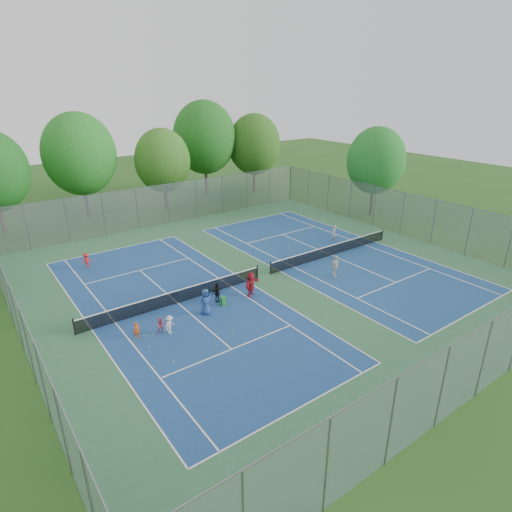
{
  "coord_description": "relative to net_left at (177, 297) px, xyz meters",
  "views": [
    {
      "loc": [
        -17.3,
        -22.78,
        13.31
      ],
      "look_at": [
        0.0,
        1.0,
        1.3
      ],
      "focal_mm": 30.0,
      "sensor_mm": 36.0,
      "label": 1
    }
  ],
  "objects": [
    {
      "name": "net_right",
      "position": [
        14.0,
        0.0,
        0.0
      ],
      "size": [
        12.87,
        0.1,
        0.91
      ],
      "primitive_type": "cube",
      "color": "black",
      "rests_on": "ground"
    },
    {
      "name": "fence_north",
      "position": [
        7.0,
        16.0,
        1.54
      ],
      "size": [
        32.0,
        0.1,
        4.0
      ],
      "primitive_type": "cube",
      "color": "gray",
      "rests_on": "ground"
    },
    {
      "name": "tennis_ball_4",
      "position": [
        4.06,
        -3.12,
        -0.42
      ],
      "size": [
        0.07,
        0.07,
        0.07
      ],
      "primitive_type": "sphere",
      "color": "#B3C22D",
      "rests_on": "ground"
    },
    {
      "name": "teen_court_b",
      "position": [
        11.16,
        -3.11,
        0.39
      ],
      "size": [
        1.06,
        0.63,
        1.7
      ],
      "primitive_type": "imported",
      "rotation": [
        0.0,
        0.0,
        0.23
      ],
      "color": "silver",
      "rests_on": "ground"
    },
    {
      "name": "tennis_ball_1",
      "position": [
        -3.03,
        -5.59,
        -0.42
      ],
      "size": [
        0.07,
        0.07,
        0.07
      ],
      "primitive_type": "sphere",
      "color": "#E8F238",
      "rests_on": "ground"
    },
    {
      "name": "instructor",
      "position": [
        16.41,
        2.2,
        0.34
      ],
      "size": [
        0.66,
        0.53,
        1.58
      ],
      "primitive_type": "imported",
      "rotation": [
        0.0,
        0.0,
        3.43
      ],
      "color": "#99999C",
      "rests_on": "ground"
    },
    {
      "name": "student_c",
      "position": [
        -1.95,
        -3.01,
        0.11
      ],
      "size": [
        0.85,
        0.73,
        1.14
      ],
      "primitive_type": "imported",
      "rotation": [
        0.0,
        0.0,
        0.53
      ],
      "color": "beige",
      "rests_on": "ground"
    },
    {
      "name": "court_pad",
      "position": [
        7.0,
        0.0,
        -0.45
      ],
      "size": [
        32.0,
        32.0,
        0.01
      ],
      "primitive_type": "cube",
      "color": "#2F633D",
      "rests_on": "ground"
    },
    {
      "name": "student_e",
      "position": [
        0.8,
        -2.3,
        0.39
      ],
      "size": [
        0.9,
        0.65,
        1.69
      ],
      "primitive_type": "imported",
      "rotation": [
        0.0,
        0.0,
        -0.15
      ],
      "color": "navy",
      "rests_on": "ground"
    },
    {
      "name": "ground",
      "position": [
        7.0,
        0.0,
        -0.46
      ],
      "size": [
        120.0,
        120.0,
        0.0
      ],
      "primitive_type": "plane",
      "color": "#244F18",
      "rests_on": "ground"
    },
    {
      "name": "child_far_baseline",
      "position": [
        -3.05,
        9.32,
        0.14
      ],
      "size": [
        0.77,
        0.45,
        1.19
      ],
      "primitive_type": "imported",
      "rotation": [
        0.0,
        0.0,
        3.13
      ],
      "color": "red",
      "rests_on": "ground"
    },
    {
      "name": "tree_nc",
      "position": [
        9.0,
        21.0,
        4.94
      ],
      "size": [
        6.0,
        6.0,
        8.85
      ],
      "color": "#443326",
      "rests_on": "ground"
    },
    {
      "name": "tree_ne",
      "position": [
        22.0,
        22.0,
        5.51
      ],
      "size": [
        6.6,
        6.6,
        9.77
      ],
      "color": "#443326",
      "rests_on": "ground"
    },
    {
      "name": "tree_nr",
      "position": [
        16.0,
        24.0,
        6.59
      ],
      "size": [
        7.6,
        7.6,
        11.42
      ],
      "color": "#443326",
      "rests_on": "ground"
    },
    {
      "name": "court_left",
      "position": [
        0.0,
        0.0,
        -0.44
      ],
      "size": [
        10.97,
        23.77,
        0.01
      ],
      "primitive_type": "cube",
      "color": "navy",
      "rests_on": "court_pad"
    },
    {
      "name": "tree_side_e",
      "position": [
        26.0,
        6.0,
        5.29
      ],
      "size": [
        6.0,
        6.0,
        9.2
      ],
      "color": "#443326",
      "rests_on": "ground"
    },
    {
      "name": "ball_crate",
      "position": [
        0.32,
        1.16,
        -0.32
      ],
      "size": [
        0.38,
        0.38,
        0.27
      ],
      "primitive_type": "cube",
      "rotation": [
        0.0,
        0.0,
        -0.25
      ],
      "color": "#1641AA",
      "rests_on": "ground"
    },
    {
      "name": "tennis_ball_2",
      "position": [
        0.85,
        -5.19,
        -0.42
      ],
      "size": [
        0.07,
        0.07,
        0.07
      ],
      "primitive_type": "sphere",
      "color": "yellow",
      "rests_on": "ground"
    },
    {
      "name": "fence_east",
      "position": [
        23.0,
        0.0,
        1.54
      ],
      "size": [
        0.1,
        32.0,
        4.0
      ],
      "primitive_type": "cube",
      "rotation": [
        0.0,
        0.0,
        1.57
      ],
      "color": "gray",
      "rests_on": "ground"
    },
    {
      "name": "student_b",
      "position": [
        -2.34,
        -2.67,
        0.04
      ],
      "size": [
        0.59,
        0.52,
        1.0
      ],
      "primitive_type": "imported",
      "rotation": [
        0.0,
        0.0,
        -0.35
      ],
      "color": "#D05172",
      "rests_on": "ground"
    },
    {
      "name": "student_f",
      "position": [
        4.44,
        -1.95,
        0.4
      ],
      "size": [
        1.66,
        1.11,
        1.72
      ],
      "primitive_type": "imported",
      "rotation": [
        0.0,
        0.0,
        0.42
      ],
      "color": "#A51723",
      "rests_on": "ground"
    },
    {
      "name": "net_left",
      "position": [
        0.0,
        0.0,
        0.0
      ],
      "size": [
        12.87,
        0.1,
        0.91
      ],
      "primitive_type": "cube",
      "color": "black",
      "rests_on": "ground"
    },
    {
      "name": "fence_west",
      "position": [
        -9.0,
        0.0,
        1.54
      ],
      "size": [
        0.1,
        32.0,
        4.0
      ],
      "primitive_type": "cube",
      "rotation": [
        0.0,
        0.0,
        1.57
      ],
      "color": "gray",
      "rests_on": "ground"
    },
    {
      "name": "tennis_ball_6",
      "position": [
        -0.48,
        -5.59,
        -0.42
      ],
      "size": [
        0.07,
        0.07,
        0.07
      ],
      "primitive_type": "sphere",
      "color": "#A8C72E",
      "rests_on": "ground"
    },
    {
      "name": "student_d",
      "position": [
        2.19,
        -1.34,
        0.21
      ],
      "size": [
        0.82,
        0.45,
        1.33
      ],
      "primitive_type": "imported",
      "rotation": [
        0.0,
        0.0,
        0.16
      ],
      "color": "black",
      "rests_on": "ground"
    },
    {
      "name": "tennis_ball_3",
      "position": [
        -3.44,
        -6.51,
        -0.42
      ],
      "size": [
        0.07,
        0.07,
        0.07
      ],
      "primitive_type": "sphere",
      "color": "#CBE635",
      "rests_on": "ground"
    },
    {
      "name": "tennis_ball_9",
      "position": [
        -3.49,
        -3.65,
        -0.42
      ],
      "size": [
        0.07,
        0.07,
        0.07
      ],
      "primitive_type": "sphere",
      "color": "yellow",
      "rests_on": "ground"
    },
    {
      "name": "tennis_ball_0",
      "position": [
        1.89,
        -4.92,
        -0.42
      ],
      "size": [
        0.07,
        0.07,
        0.07
      ],
      "primitive_type": "sphere",
      "color": "#DDEF37",
      "rests_on": "ground"
    },
    {
      "name": "student_a",
      "position": [
        -3.65,
        -2.37,
        0.06
      ],
      "size": [
        0.4,
        0.3,
        1.02
      ],
      "primitive_type": "imported",
      "rotation": [
        0.0,
        0.0,
        0.15
      ],
      "color": "#C44C12",
      "rests_on": "ground"
    },
    {
      "name": "fence_south",
      "position": [
        7.0,
        -16.0,
        1.54
      ],
      "size": [
        32.0,
        0.1,
        4.0
      ],
      "primitive_type": "cube",
      "color": "gray",
      "rests_on": "ground"
    },
    {
      "name": "tennis_ball_5",
      "position": [
        -3.3,
        -2.44,
        -0.42
      ],
      "size": [
        0.07,
        0.07,
        0.07
      ],
      "primitive_type": "sphere",
      "color": "yellow",
      "rests_on": "ground"
    },
    {
      "name": "tennis_ball_7",
      "position": [
        -2.77,
        -2.54,
        -0.42
      ],
      "size": [
        0.07,
        0.07,
        0.07
      ],
      "primitive_type": "sphere",
      "color": "yellow",
      "rests_on": "ground"
    },
    {
      "name": "tennis_ball_8",
      "position": [
        2.43,
        -6.49,
        -0.42
      ],
      "size": [
        0.07,
        0.07,
        0.07
      ],
      "primitive_type": "sphere",
      "color": "#CFDC33",
      "rests_on": "ground"
    },
    {
      "name": "court_right",
      "position": [
        14.0,
        0.0,
        -0.44
      ],
      "size": [
        10.97,
        23.77,
        0.01
      ],
      "primitive_type": "cube",
      "color": "navy",
      "rests_on": "court_pad"
    },
    {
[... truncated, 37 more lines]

